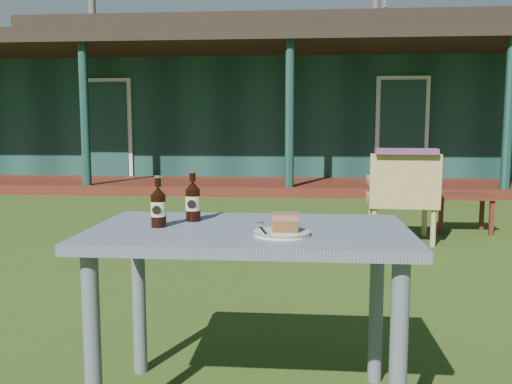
# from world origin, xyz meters

# --- Properties ---
(ground) EXTENTS (80.00, 80.00, 0.00)m
(ground) POSITION_xyz_m (0.00, 0.00, 0.00)
(ground) COLOR #334916
(pavilion) EXTENTS (15.80, 8.30, 3.45)m
(pavilion) POSITION_xyz_m (-0.00, 9.39, 1.61)
(pavilion) COLOR #163931
(pavilion) RESTS_ON ground
(tree_left) EXTENTS (0.28, 0.28, 10.50)m
(tree_left) POSITION_xyz_m (-8.00, 17.50, 5.25)
(tree_left) COLOR brown
(tree_left) RESTS_ON ground
(tree_mid) EXTENTS (0.28, 0.28, 9.50)m
(tree_mid) POSITION_xyz_m (3.00, 18.50, 4.75)
(tree_mid) COLOR brown
(tree_mid) RESTS_ON ground
(cafe_table) EXTENTS (1.20, 0.70, 0.72)m
(cafe_table) POSITION_xyz_m (0.00, -1.60, 0.62)
(cafe_table) COLOR slate
(cafe_table) RESTS_ON ground
(plate) EXTENTS (0.20, 0.20, 0.01)m
(plate) POSITION_xyz_m (0.13, -1.73, 0.73)
(plate) COLOR silver
(plate) RESTS_ON cafe_table
(cake_slice) EXTENTS (0.09, 0.09, 0.06)m
(cake_slice) POSITION_xyz_m (0.14, -1.72, 0.77)
(cake_slice) COLOR brown
(cake_slice) RESTS_ON plate
(fork) EXTENTS (0.04, 0.14, 0.00)m
(fork) POSITION_xyz_m (0.06, -1.74, 0.74)
(fork) COLOR silver
(fork) RESTS_ON plate
(cola_bottle_near) EXTENTS (0.06, 0.06, 0.21)m
(cola_bottle_near) POSITION_xyz_m (-0.24, -1.47, 0.80)
(cola_bottle_near) COLOR black
(cola_bottle_near) RESTS_ON cafe_table
(cola_bottle_far) EXTENTS (0.06, 0.06, 0.20)m
(cola_bottle_far) POSITION_xyz_m (-0.35, -1.61, 0.80)
(cola_bottle_far) COLOR black
(cola_bottle_far) RESTS_ON cafe_table
(bottle_cap) EXTENTS (0.03, 0.03, 0.01)m
(bottle_cap) POSITION_xyz_m (0.04, -1.53, 0.72)
(bottle_cap) COLOR silver
(bottle_cap) RESTS_ON cafe_table
(armchair_left) EXTENTS (0.66, 0.63, 0.85)m
(armchair_left) POSITION_xyz_m (1.15, 1.57, 0.48)
(armchair_left) COLOR tan
(armchair_left) RESTS_ON ground
(floral_throw) EXTENTS (0.56, 0.23, 0.05)m
(floral_throw) POSITION_xyz_m (1.14, 1.40, 0.88)
(floral_throw) COLOR #6D385E
(floral_throw) RESTS_ON armchair_left
(side_table) EXTENTS (0.60, 0.40, 0.40)m
(side_table) POSITION_xyz_m (1.86, 2.13, 0.34)
(side_table) COLOR #531E14
(side_table) RESTS_ON ground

